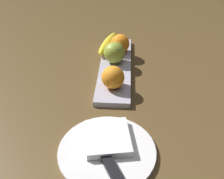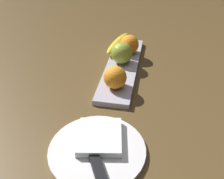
{
  "view_description": "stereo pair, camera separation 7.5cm",
  "coord_description": "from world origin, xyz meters",
  "px_view_note": "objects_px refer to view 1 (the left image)",
  "views": [
    {
      "loc": [
        -0.77,
        -0.07,
        0.49
      ],
      "look_at": [
        -0.16,
        -0.04,
        0.05
      ],
      "focal_mm": 41.27,
      "sensor_mm": 36.0,
      "label": 1
    },
    {
      "loc": [
        -0.76,
        -0.15,
        0.49
      ],
      "look_at": [
        -0.16,
        -0.04,
        0.05
      ],
      "focal_mm": 41.27,
      "sensor_mm": 36.0,
      "label": 2
    }
  ],
  "objects_px": {
    "apple": "(114,53)",
    "fruit_tray": "(115,67)",
    "dinner_plate": "(107,151)",
    "banana": "(108,43)",
    "folded_napkin": "(108,137)",
    "orange_near_apple": "(113,77)",
    "knife": "(109,163)",
    "orange_near_banana": "(120,44)"
  },
  "relations": [
    {
      "from": "folded_napkin",
      "to": "knife",
      "type": "relative_size",
      "value": 0.7
    },
    {
      "from": "orange_near_banana",
      "to": "knife",
      "type": "xyz_separation_m",
      "value": [
        -0.53,
        0.0,
        -0.04
      ]
    },
    {
      "from": "banana",
      "to": "dinner_plate",
      "type": "xyz_separation_m",
      "value": [
        -0.53,
        -0.04,
        -0.03
      ]
    },
    {
      "from": "dinner_plate",
      "to": "folded_napkin",
      "type": "bearing_deg",
      "value": -0.0
    },
    {
      "from": "dinner_plate",
      "to": "folded_napkin",
      "type": "distance_m",
      "value": 0.03
    },
    {
      "from": "fruit_tray",
      "to": "apple",
      "type": "height_order",
      "value": "apple"
    },
    {
      "from": "apple",
      "to": "knife",
      "type": "distance_m",
      "value": 0.46
    },
    {
      "from": "apple",
      "to": "orange_near_apple",
      "type": "height_order",
      "value": "apple"
    },
    {
      "from": "fruit_tray",
      "to": "knife",
      "type": "xyz_separation_m",
      "value": [
        -0.43,
        -0.01,
        0.01
      ]
    },
    {
      "from": "orange_near_banana",
      "to": "folded_napkin",
      "type": "xyz_separation_m",
      "value": [
        -0.46,
        0.01,
        -0.03
      ]
    },
    {
      "from": "apple",
      "to": "knife",
      "type": "bearing_deg",
      "value": -178.37
    },
    {
      "from": "orange_near_apple",
      "to": "apple",
      "type": "bearing_deg",
      "value": 1.53
    },
    {
      "from": "orange_near_apple",
      "to": "fruit_tray",
      "type": "bearing_deg",
      "value": -0.27
    },
    {
      "from": "banana",
      "to": "folded_napkin",
      "type": "bearing_deg",
      "value": 18.37
    },
    {
      "from": "fruit_tray",
      "to": "dinner_plate",
      "type": "relative_size",
      "value": 1.87
    },
    {
      "from": "orange_near_apple",
      "to": "orange_near_banana",
      "type": "distance_m",
      "value": 0.24
    },
    {
      "from": "apple",
      "to": "banana",
      "type": "relative_size",
      "value": 0.39
    },
    {
      "from": "apple",
      "to": "fruit_tray",
      "type": "bearing_deg",
      "value": -166.33
    },
    {
      "from": "apple",
      "to": "orange_near_banana",
      "type": "height_order",
      "value": "apple"
    },
    {
      "from": "fruit_tray",
      "to": "banana",
      "type": "distance_m",
      "value": 0.15
    },
    {
      "from": "banana",
      "to": "folded_napkin",
      "type": "xyz_separation_m",
      "value": [
        -0.5,
        -0.04,
        -0.02
      ]
    },
    {
      "from": "apple",
      "to": "banana",
      "type": "height_order",
      "value": "apple"
    },
    {
      "from": "fruit_tray",
      "to": "knife",
      "type": "distance_m",
      "value": 0.43
    },
    {
      "from": "apple",
      "to": "knife",
      "type": "height_order",
      "value": "apple"
    },
    {
      "from": "apple",
      "to": "folded_napkin",
      "type": "height_order",
      "value": "apple"
    },
    {
      "from": "apple",
      "to": "orange_near_banana",
      "type": "distance_m",
      "value": 0.08
    },
    {
      "from": "orange_near_apple",
      "to": "folded_napkin",
      "type": "relative_size",
      "value": 0.61
    },
    {
      "from": "dinner_plate",
      "to": "fruit_tray",
      "type": "bearing_deg",
      "value": -0.0
    },
    {
      "from": "orange_near_banana",
      "to": "folded_napkin",
      "type": "bearing_deg",
      "value": 178.48
    },
    {
      "from": "apple",
      "to": "dinner_plate",
      "type": "bearing_deg",
      "value": -179.32
    },
    {
      "from": "apple",
      "to": "folded_napkin",
      "type": "xyz_separation_m",
      "value": [
        -0.38,
        -0.0,
        -0.04
      ]
    },
    {
      "from": "knife",
      "to": "folded_napkin",
      "type": "bearing_deg",
      "value": -21.85
    },
    {
      "from": "banana",
      "to": "knife",
      "type": "xyz_separation_m",
      "value": [
        -0.57,
        -0.04,
        -0.02
      ]
    },
    {
      "from": "orange_near_banana",
      "to": "knife",
      "type": "height_order",
      "value": "orange_near_banana"
    },
    {
      "from": "fruit_tray",
      "to": "banana",
      "type": "bearing_deg",
      "value": 14.95
    },
    {
      "from": "fruit_tray",
      "to": "dinner_plate",
      "type": "distance_m",
      "value": 0.39
    },
    {
      "from": "apple",
      "to": "dinner_plate",
      "type": "height_order",
      "value": "apple"
    },
    {
      "from": "dinner_plate",
      "to": "folded_napkin",
      "type": "relative_size",
      "value": 1.98
    },
    {
      "from": "apple",
      "to": "knife",
      "type": "xyz_separation_m",
      "value": [
        -0.45,
        -0.01,
        -0.04
      ]
    },
    {
      "from": "banana",
      "to": "orange_near_apple",
      "type": "xyz_separation_m",
      "value": [
        -0.28,
        -0.04,
        0.02
      ]
    },
    {
      "from": "folded_napkin",
      "to": "knife",
      "type": "distance_m",
      "value": 0.07
    },
    {
      "from": "banana",
      "to": "orange_near_apple",
      "type": "distance_m",
      "value": 0.28
    }
  ]
}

